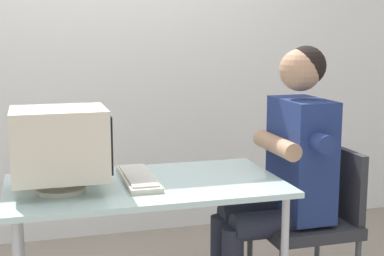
{
  "coord_description": "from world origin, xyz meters",
  "views": [
    {
      "loc": [
        -0.5,
        -2.55,
        1.44
      ],
      "look_at": [
        0.23,
        0.0,
        0.98
      ],
      "focal_mm": 53.2,
      "sensor_mm": 36.0,
      "label": 1
    }
  ],
  "objects_px": {
    "desk": "(146,195)",
    "office_chair": "(314,214)",
    "person_seated": "(285,167)",
    "crt_monitor": "(60,144)",
    "keyboard": "(138,178)"
  },
  "relations": [
    {
      "from": "keyboard",
      "to": "office_chair",
      "type": "xyz_separation_m",
      "value": [
        0.94,
        0.01,
        -0.27
      ]
    },
    {
      "from": "person_seated",
      "to": "office_chair",
      "type": "bearing_deg",
      "value": -0.0
    },
    {
      "from": "crt_monitor",
      "to": "person_seated",
      "type": "distance_m",
      "value": 1.14
    },
    {
      "from": "keyboard",
      "to": "office_chair",
      "type": "bearing_deg",
      "value": 0.35
    },
    {
      "from": "desk",
      "to": "office_chair",
      "type": "height_order",
      "value": "office_chair"
    },
    {
      "from": "desk",
      "to": "crt_monitor",
      "type": "xyz_separation_m",
      "value": [
        -0.39,
        -0.04,
        0.28
      ]
    },
    {
      "from": "keyboard",
      "to": "person_seated",
      "type": "relative_size",
      "value": 0.35
    },
    {
      "from": "crt_monitor",
      "to": "person_seated",
      "type": "height_order",
      "value": "person_seated"
    },
    {
      "from": "office_chair",
      "to": "person_seated",
      "type": "xyz_separation_m",
      "value": [
        -0.17,
        0.0,
        0.27
      ]
    },
    {
      "from": "crt_monitor",
      "to": "desk",
      "type": "bearing_deg",
      "value": 6.03
    },
    {
      "from": "person_seated",
      "to": "crt_monitor",
      "type": "bearing_deg",
      "value": -175.68
    },
    {
      "from": "crt_monitor",
      "to": "office_chair",
      "type": "bearing_deg",
      "value": 3.74
    },
    {
      "from": "office_chair",
      "to": "crt_monitor",
      "type": "bearing_deg",
      "value": -176.26
    },
    {
      "from": "desk",
      "to": "keyboard",
      "type": "bearing_deg",
      "value": 125.95
    },
    {
      "from": "office_chair",
      "to": "person_seated",
      "type": "height_order",
      "value": "person_seated"
    }
  ]
}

